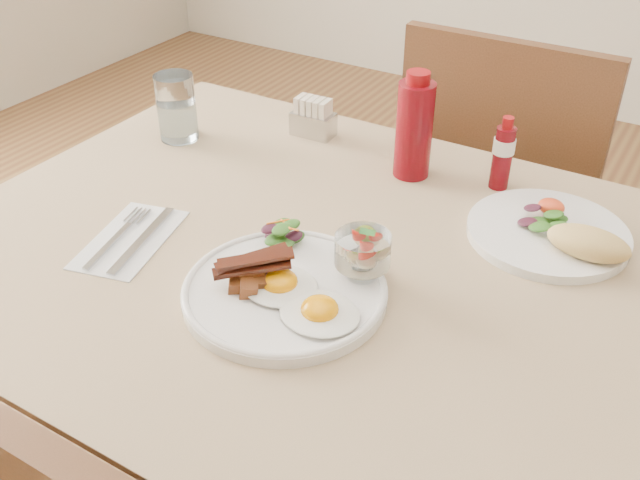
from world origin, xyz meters
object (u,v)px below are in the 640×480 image
at_px(table, 369,316).
at_px(sugar_caddy, 313,119).
at_px(water_glass, 177,111).
at_px(chair_far, 501,201).
at_px(fruit_cup, 363,250).
at_px(second_plate, 557,234).
at_px(ketchup_bottle, 414,128).
at_px(hot_sauce_bottle, 503,154).
at_px(main_plate, 285,292).

height_order(table, sugar_caddy, sugar_caddy).
bearing_deg(water_glass, chair_far, 42.52).
height_order(fruit_cup, second_plate, fruit_cup).
bearing_deg(water_glass, table, -20.16).
xyz_separation_m(fruit_cup, ketchup_bottle, (-0.08, 0.33, 0.03)).
distance_m(table, hot_sauce_bottle, 0.36).
distance_m(chair_far, hot_sauce_bottle, 0.45).
relative_size(hot_sauce_bottle, water_glass, 1.02).
bearing_deg(ketchup_bottle, second_plate, -16.83).
bearing_deg(water_glass, fruit_cup, -23.83).
xyz_separation_m(chair_far, main_plate, (-0.07, -0.78, 0.24)).
height_order(table, hot_sauce_bottle, hot_sauce_bottle).
xyz_separation_m(sugar_caddy, water_glass, (-0.22, -0.14, 0.02)).
bearing_deg(hot_sauce_bottle, sugar_caddy, 178.49).
distance_m(second_plate, ketchup_bottle, 0.30).
distance_m(hot_sauce_bottle, water_glass, 0.61).
bearing_deg(fruit_cup, sugar_caddy, 129.37).
relative_size(ketchup_bottle, water_glass, 1.49).
xyz_separation_m(chair_far, hot_sauce_bottle, (0.08, -0.34, 0.29)).
bearing_deg(sugar_caddy, water_glass, -148.31).
xyz_separation_m(main_plate, sugar_caddy, (-0.23, 0.45, 0.03)).
bearing_deg(second_plate, sugar_caddy, 165.64).
bearing_deg(table, sugar_caddy, 132.13).
relative_size(fruit_cup, second_plate, 0.31).
relative_size(chair_far, main_plate, 3.32).
relative_size(main_plate, water_glass, 2.22).
distance_m(ketchup_bottle, sugar_caddy, 0.24).
height_order(ketchup_bottle, hot_sauce_bottle, ketchup_bottle).
xyz_separation_m(table, chair_far, (0.00, 0.66, -0.14)).
bearing_deg(hot_sauce_bottle, table, -103.33).
bearing_deg(ketchup_bottle, sugar_caddy, 168.73).
xyz_separation_m(chair_far, water_glass, (-0.52, -0.47, 0.28)).
height_order(ketchup_bottle, sugar_caddy, ketchup_bottle).
relative_size(fruit_cup, water_glass, 0.62).
xyz_separation_m(table, water_glass, (-0.52, 0.19, 0.14)).
xyz_separation_m(second_plate, sugar_caddy, (-0.51, 0.13, 0.02)).
bearing_deg(hot_sauce_bottle, water_glass, -167.33).
height_order(main_plate, second_plate, second_plate).
bearing_deg(water_glass, second_plate, 0.99).
height_order(table, main_plate, main_plate).
relative_size(fruit_cup, sugar_caddy, 0.93).
bearing_deg(table, water_glass, 159.84).
xyz_separation_m(chair_far, sugar_caddy, (-0.30, -0.33, 0.26)).
bearing_deg(second_plate, ketchup_bottle, 163.17).
bearing_deg(table, ketchup_bottle, 103.96).
relative_size(second_plate, hot_sauce_bottle, 1.95).
bearing_deg(ketchup_bottle, main_plate, -90.03).
bearing_deg(fruit_cup, second_plate, 50.02).
xyz_separation_m(hot_sauce_bottle, sugar_caddy, (-0.38, 0.01, -0.03)).
bearing_deg(ketchup_bottle, chair_far, 79.26).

